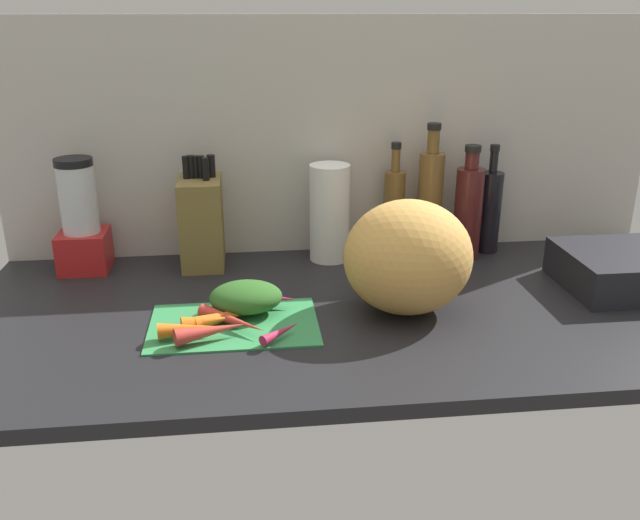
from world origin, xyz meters
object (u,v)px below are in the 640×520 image
carrot_3 (237,307)px  cutting_board (234,324)px  carrot_2 (209,321)px  carrot_4 (233,314)px  paper_towel_roll (330,213)px  bottle_3 (489,210)px  carrot_5 (281,332)px  carrot_0 (211,331)px  carrot_7 (233,320)px  bottle_1 (430,201)px  dish_rack (628,269)px  blender_appliance (81,223)px  bottle_2 (468,210)px  winter_squash (408,257)px  carrot_6 (188,329)px  carrot_1 (268,298)px  knife_block (202,221)px  bottle_0 (394,210)px

carrot_3 → cutting_board: bearing=-99.1°
carrot_2 → carrot_4: carrot_2 is taller
paper_towel_roll → bottle_3: (42.73, 1.37, -1.11)cm
carrot_2 → carrot_5: carrot_2 is taller
carrot_0 → paper_towel_roll: (28.87, 43.76, 9.88)cm
carrot_7 → bottle_1: bottle_1 is taller
carrot_7 → dish_rack: 92.15cm
blender_appliance → bottle_3: size_ratio=0.98×
paper_towel_roll → bottle_3: bottle_3 is taller
carrot_7 → bottle_2: (60.32, 36.45, 10.40)cm
paper_towel_roll → bottle_3: bearing=1.8°
carrot_4 → bottle_3: (67.38, 37.48, 9.05)cm
carrot_2 → winter_squash: (41.77, 5.80, 9.77)cm
bottle_1 → carrot_6: bearing=-144.7°
carrot_4 → bottle_1: (50.69, 36.11, 12.37)cm
carrot_1 → carrot_2: 16.00cm
carrot_6 → bottle_2: 80.29cm
blender_appliance → knife_block: bearing=0.6°
dish_rack → cutting_board: bearing=-173.7°
carrot_7 → bottle_3: size_ratio=0.58×
cutting_board → paper_towel_roll: bearing=56.3°
carrot_7 → paper_towel_roll: size_ratio=0.67×
carrot_5 → blender_appliance: blender_appliance is taller
paper_towel_roll → carrot_1: bearing=-120.5°
carrot_4 → knife_block: 37.78cm
carrot_1 → knife_block: 33.74cm
bottle_0 → bottle_2: bearing=-14.1°
winter_squash → carrot_0: bearing=-165.8°
carrot_3 → bottle_1: bearing=32.8°
bottle_2 → blender_appliance: bearing=178.9°
dish_rack → carrot_0: bearing=-169.8°
carrot_0 → carrot_3: carrot_0 is taller
winter_squash → cutting_board: bearing=-174.7°
carrot_3 → blender_appliance: 50.09cm
carrot_5 → bottle_0: bearing=55.2°
carrot_3 → bottle_3: (66.54, 33.54, 9.35)cm
carrot_2 → carrot_1: bearing=39.2°
carrot_7 → paper_towel_roll: (24.73, 38.88, 10.19)cm
bottle_0 → dish_rack: 57.70cm
dish_rack → carrot_4: bearing=-174.1°
carrot_1 → blender_appliance: blender_appliance is taller
bottle_0 → carrot_7: bearing=-135.6°
carrot_2 → paper_towel_roll: size_ratio=0.44×
carrot_6 → blender_appliance: blender_appliance is taller
carrot_2 → winter_squash: bearing=7.9°
carrot_3 → bottle_2: bottle_2 is taller
blender_appliance → bottle_0: (78.50, 2.80, -0.20)cm
carrot_7 → winter_squash: (37.04, 5.52, 9.97)cm
winter_squash → bottle_2: 38.72cm
bottle_0 → dish_rack: size_ratio=1.00×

